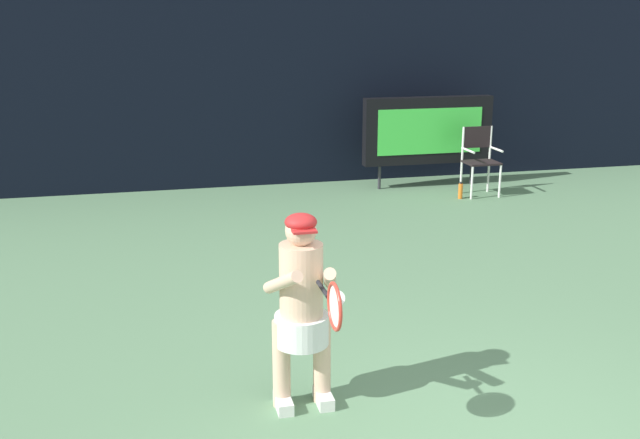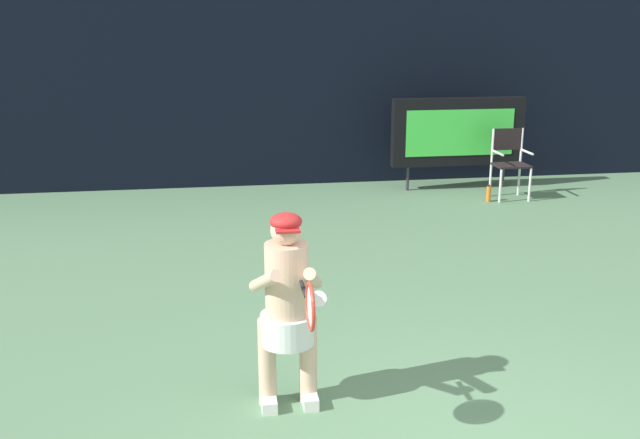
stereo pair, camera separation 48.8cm
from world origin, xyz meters
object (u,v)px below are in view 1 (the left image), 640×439
(water_bottle, at_px, (460,191))
(tennis_racket, at_px, (334,305))
(scoreboard, at_px, (428,131))
(umpire_chair, at_px, (480,157))
(tennis_player, at_px, (302,305))

(water_bottle, relative_size, tennis_racket, 0.44)
(water_bottle, xyz_separation_m, tennis_racket, (-3.66, -6.13, 0.88))
(scoreboard, bearing_deg, umpire_chair, -50.90)
(tennis_player, distance_m, tennis_racket, 0.64)
(scoreboard, relative_size, water_bottle, 8.30)
(scoreboard, xyz_separation_m, tennis_racket, (-3.45, -7.06, 0.06))
(umpire_chair, relative_size, tennis_player, 0.75)
(tennis_player, bearing_deg, umpire_chair, 54.26)
(umpire_chair, bearing_deg, tennis_racket, -122.62)
(water_bottle, bearing_deg, tennis_racket, -120.82)
(scoreboard, distance_m, tennis_player, 7.37)
(umpire_chair, bearing_deg, water_bottle, -153.71)
(umpire_chair, height_order, water_bottle, umpire_chair)
(umpire_chair, distance_m, water_bottle, 0.66)
(tennis_player, bearing_deg, scoreboard, 61.41)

